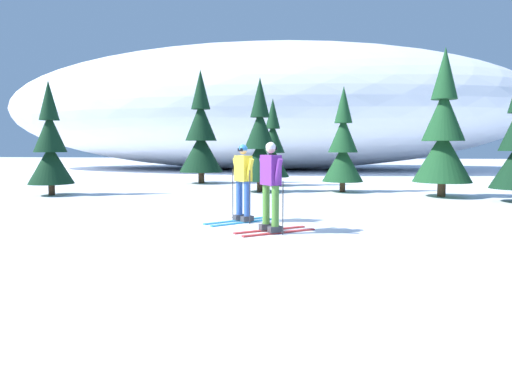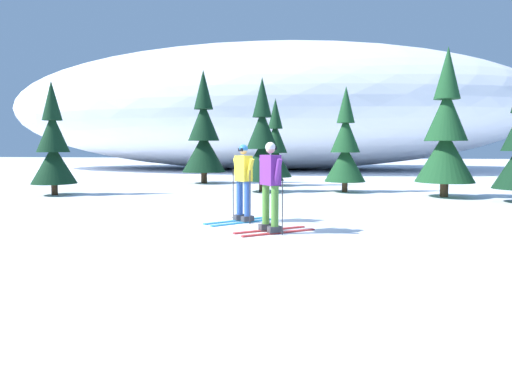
% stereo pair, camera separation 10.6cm
% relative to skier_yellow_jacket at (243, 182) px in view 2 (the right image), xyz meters
% --- Properties ---
extents(ground_plane, '(120.00, 120.00, 0.00)m').
position_rel_skier_yellow_jacket_xyz_m(ground_plane, '(0.04, -0.31, -0.93)').
color(ground_plane, white).
extents(skier_yellow_jacket, '(1.51, 1.51, 1.78)m').
position_rel_skier_yellow_jacket_xyz_m(skier_yellow_jacket, '(0.00, 0.00, 0.00)').
color(skier_yellow_jacket, '#2893CC').
rests_on(skier_yellow_jacket, ground).
extents(skier_purple_jacket, '(1.61, 1.38, 1.82)m').
position_rel_skier_yellow_jacket_xyz_m(skier_purple_jacket, '(0.79, -1.23, 0.04)').
color(skier_purple_jacket, red).
rests_on(skier_purple_jacket, ground).
extents(pine_tree_far_left, '(1.57, 1.57, 4.07)m').
position_rel_skier_yellow_jacket_xyz_m(pine_tree_far_left, '(-7.76, 4.83, 0.77)').
color(pine_tree_far_left, '#47301E').
rests_on(pine_tree_far_left, ground).
extents(pine_tree_left, '(2.06, 2.06, 5.33)m').
position_rel_skier_yellow_jacket_xyz_m(pine_tree_left, '(-3.89, 10.96, 1.30)').
color(pine_tree_left, '#47301E').
rests_on(pine_tree_left, ground).
extents(pine_tree_center_left, '(1.68, 1.68, 4.35)m').
position_rel_skier_yellow_jacket_xyz_m(pine_tree_center_left, '(-0.57, 7.15, 0.89)').
color(pine_tree_center_left, '#47301E').
rests_on(pine_tree_center_left, ground).
extents(pine_tree_center, '(1.49, 1.49, 3.86)m').
position_rel_skier_yellow_jacket_xyz_m(pine_tree_center, '(-0.39, 10.09, 0.69)').
color(pine_tree_center, '#47301E').
rests_on(pine_tree_center, ground).
extents(pine_tree_center_right, '(1.55, 1.55, 4.01)m').
position_rel_skier_yellow_jacket_xyz_m(pine_tree_center_right, '(2.57, 7.53, 0.75)').
color(pine_tree_center_right, '#47301E').
rests_on(pine_tree_center_right, ground).
extents(pine_tree_right, '(1.97, 1.97, 5.11)m').
position_rel_skier_yellow_jacket_xyz_m(pine_tree_right, '(5.89, 6.29, 1.21)').
color(pine_tree_right, '#47301E').
rests_on(pine_tree_right, ground).
extents(snow_ridge_background, '(40.08, 18.49, 9.31)m').
position_rel_skier_yellow_jacket_xyz_m(snow_ridge_background, '(-2.98, 25.11, 3.73)').
color(snow_ridge_background, white).
rests_on(snow_ridge_background, ground).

